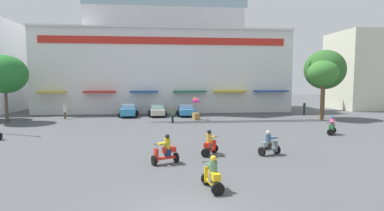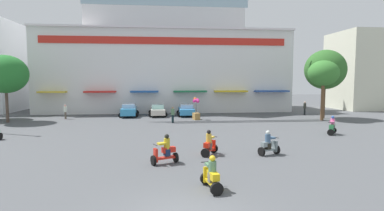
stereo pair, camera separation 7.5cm
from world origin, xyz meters
name	(u,v)px [view 2 (the right image)]	position (x,y,z in m)	size (l,w,h in m)	color
ground_plane	(171,139)	(0.00, 13.00, 0.00)	(128.00, 128.00, 0.00)	#4E5154
colonial_building	(165,45)	(0.00, 35.84, 9.54)	(34.20, 16.02, 22.13)	white
flank_building_right	(368,71)	(30.57, 33.62, 5.77)	(9.79, 8.28, 11.55)	beige
plaza_tree_1	(325,70)	(17.85, 23.20, 5.57)	(4.55, 4.49, 7.80)	brown
plaza_tree_2	(5,74)	(-16.60, 23.44, 5.00)	(4.39, 4.56, 6.97)	brown
plaza_tree_3	(323,74)	(16.81, 21.69, 5.10)	(3.32, 3.14, 6.52)	brown
parked_car_0	(129,110)	(-4.58, 27.38, 0.77)	(2.43, 4.29, 1.52)	#348EC4
parked_car_1	(158,110)	(-1.13, 27.53, 0.71)	(2.39, 4.39, 1.39)	beige
parked_car_2	(186,110)	(2.37, 27.14, 0.73)	(2.37, 3.94, 1.42)	#3389C8
scooter_rider_1	(165,151)	(-0.49, 6.31, 0.66)	(1.51, 1.04, 1.59)	black
scooter_rider_2	(211,176)	(1.32, 2.28, 0.60)	(0.76, 1.51, 1.45)	black
scooter_rider_6	(332,127)	(13.10, 13.46, 0.63)	(1.24, 1.35, 1.53)	black
scooter_rider_7	(209,145)	(2.13, 7.86, 0.62)	(1.20, 1.50, 1.53)	black
scooter_rider_8	(269,145)	(5.64, 7.55, 0.61)	(1.41, 0.97, 1.47)	black
pedestrian_0	(173,114)	(0.49, 21.48, 0.94)	(0.53, 0.53, 1.66)	#162A2F
pedestrian_1	(65,111)	(-11.44, 25.57, 0.94)	(0.45, 0.45, 1.65)	brown
pedestrian_2	(305,107)	(17.25, 26.57, 0.98)	(0.47, 0.47, 1.71)	black
balloon_vendor_cart	(196,110)	(3.17, 23.60, 1.12)	(0.82, 1.02, 2.48)	#A07940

